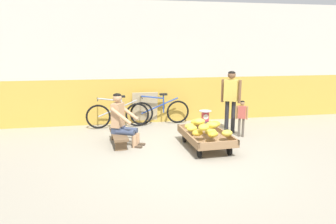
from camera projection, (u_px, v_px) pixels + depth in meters
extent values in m
plane|color=gray|center=(192.00, 162.00, 5.69)|extent=(80.00, 80.00, 0.00)
cube|color=gold|center=(163.00, 99.00, 8.72)|extent=(16.00, 0.30, 1.25)
cube|color=beige|center=(162.00, 40.00, 8.37)|extent=(16.00, 0.30, 2.05)
cube|color=#8E6B47|center=(206.00, 137.00, 6.41)|extent=(0.92, 1.48, 0.05)
cube|color=#8E6B47|center=(188.00, 135.00, 6.30)|extent=(0.12, 1.44, 0.10)
cube|color=#8E6B47|center=(223.00, 133.00, 6.48)|extent=(0.12, 1.44, 0.10)
cube|color=#8E6B47|center=(195.00, 126.00, 7.06)|extent=(0.84, 0.09, 0.10)
cube|color=#8E6B47|center=(219.00, 144.00, 5.73)|extent=(0.84, 0.09, 0.10)
cylinder|color=black|center=(184.00, 138.00, 6.84)|extent=(0.06, 0.18, 0.18)
cylinder|color=black|center=(211.00, 136.00, 6.99)|extent=(0.06, 0.18, 0.18)
cylinder|color=black|center=(199.00, 153.00, 5.89)|extent=(0.06, 0.18, 0.18)
cylinder|color=black|center=(229.00, 151.00, 6.03)|extent=(0.06, 0.18, 0.18)
ellipsoid|color=gold|center=(192.00, 128.00, 6.38)|extent=(0.27, 0.23, 0.13)
ellipsoid|color=gold|center=(204.00, 128.00, 6.46)|extent=(0.28, 0.24, 0.13)
ellipsoid|color=yellow|center=(196.00, 122.00, 6.92)|extent=(0.28, 0.24, 0.13)
ellipsoid|color=gold|center=(213.00, 134.00, 5.98)|extent=(0.30, 0.28, 0.13)
ellipsoid|color=gold|center=(211.00, 132.00, 6.15)|extent=(0.25, 0.19, 0.13)
ellipsoid|color=gold|center=(227.00, 133.00, 6.04)|extent=(0.29, 0.25, 0.13)
ellipsoid|color=gold|center=(198.00, 133.00, 6.07)|extent=(0.29, 0.27, 0.13)
ellipsoid|color=gold|center=(190.00, 126.00, 6.55)|extent=(0.26, 0.20, 0.13)
ellipsoid|color=yellow|center=(204.00, 127.00, 5.96)|extent=(0.29, 0.27, 0.13)
ellipsoid|color=gold|center=(212.00, 125.00, 6.17)|extent=(0.30, 0.27, 0.13)
ellipsoid|color=yellow|center=(200.00, 121.00, 6.49)|extent=(0.24, 0.19, 0.13)
ellipsoid|color=gold|center=(215.00, 124.00, 6.27)|extent=(0.25, 0.19, 0.13)
cube|color=brown|center=(119.00, 134.00, 6.64)|extent=(0.40, 1.12, 0.05)
cube|color=brown|center=(117.00, 135.00, 7.03)|extent=(0.25, 0.10, 0.22)
cube|color=brown|center=(121.00, 145.00, 6.30)|extent=(0.25, 0.10, 0.22)
cylinder|color=tan|center=(137.00, 139.00, 6.64)|extent=(0.10, 0.10, 0.27)
cube|color=#4C3D2D|center=(140.00, 144.00, 6.65)|extent=(0.24, 0.18, 0.04)
cylinder|color=#38425B|center=(129.00, 130.00, 6.65)|extent=(0.42, 0.29, 0.13)
cylinder|color=tan|center=(134.00, 141.00, 6.47)|extent=(0.10, 0.10, 0.27)
cube|color=#4C3D2D|center=(137.00, 147.00, 6.48)|extent=(0.24, 0.18, 0.04)
cylinder|color=#38425B|center=(125.00, 132.00, 6.48)|extent=(0.42, 0.29, 0.13)
cube|color=#38425B|center=(118.00, 130.00, 6.62)|extent=(0.32, 0.35, 0.14)
cube|color=tan|center=(118.00, 115.00, 6.55)|extent=(0.30, 0.37, 0.52)
cylinder|color=tan|center=(128.00, 112.00, 6.69)|extent=(0.46, 0.27, 0.36)
cylinder|color=tan|center=(121.00, 116.00, 6.31)|extent=(0.46, 0.27, 0.36)
sphere|color=tan|center=(117.00, 98.00, 6.47)|extent=(0.19, 0.19, 0.19)
ellipsoid|color=black|center=(117.00, 95.00, 6.46)|extent=(0.17, 0.17, 0.09)
cube|color=gold|center=(205.00, 128.00, 7.44)|extent=(0.36, 0.28, 0.30)
cylinder|color=#28282D|center=(205.00, 122.00, 7.40)|extent=(0.20, 0.20, 0.03)
cube|color=#C6384C|center=(205.00, 116.00, 7.37)|extent=(0.16, 0.10, 0.24)
cylinder|color=white|center=(206.00, 117.00, 7.32)|extent=(0.13, 0.01, 0.13)
cylinder|color=#B2B5BA|center=(205.00, 111.00, 7.34)|extent=(0.30, 0.30, 0.01)
torus|color=black|center=(98.00, 117.00, 7.91)|extent=(0.64, 0.08, 0.64)
torus|color=black|center=(137.00, 115.00, 8.14)|extent=(0.64, 0.08, 0.64)
cylinder|color=#9EA0A5|center=(118.00, 108.00, 7.98)|extent=(1.03, 0.08, 0.43)
cylinder|color=#9EA0A5|center=(122.00, 107.00, 8.00)|extent=(0.04, 0.04, 0.48)
cylinder|color=#9EA0A5|center=(109.00, 100.00, 7.89)|extent=(0.62, 0.06, 0.12)
cube|color=black|center=(121.00, 97.00, 7.94)|extent=(0.20, 0.11, 0.05)
cylinder|color=black|center=(97.00, 99.00, 7.81)|extent=(0.05, 0.48, 0.03)
torus|color=black|center=(142.00, 114.00, 8.28)|extent=(0.64, 0.07, 0.64)
torus|color=black|center=(178.00, 112.00, 8.49)|extent=(0.64, 0.07, 0.64)
cylinder|color=#234299|center=(160.00, 106.00, 8.34)|extent=(1.03, 0.07, 0.43)
cylinder|color=#234299|center=(163.00, 104.00, 8.36)|extent=(0.04, 0.04, 0.48)
cylinder|color=#234299|center=(152.00, 97.00, 8.25)|extent=(0.62, 0.06, 0.12)
cube|color=black|center=(163.00, 94.00, 8.30)|extent=(0.20, 0.11, 0.05)
cylinder|color=black|center=(141.00, 97.00, 8.18)|extent=(0.04, 0.48, 0.03)
cube|color=#C6B289|center=(145.00, 108.00, 8.46)|extent=(0.70, 0.20, 0.89)
cylinder|color=#232328|center=(233.00, 117.00, 7.53)|extent=(0.10, 0.10, 0.80)
cylinder|color=#232328|center=(227.00, 116.00, 7.60)|extent=(0.10, 0.10, 0.80)
cube|color=gold|center=(231.00, 90.00, 7.42)|extent=(0.38, 0.35, 0.52)
cylinder|color=brown|center=(240.00, 92.00, 7.34)|extent=(0.07, 0.07, 0.56)
cylinder|color=brown|center=(223.00, 91.00, 7.51)|extent=(0.07, 0.07, 0.56)
sphere|color=brown|center=(232.00, 75.00, 7.35)|extent=(0.19, 0.19, 0.19)
ellipsoid|color=black|center=(232.00, 73.00, 7.33)|extent=(0.17, 0.17, 0.09)
cylinder|color=brown|center=(243.00, 128.00, 7.21)|extent=(0.06, 0.06, 0.45)
cylinder|color=brown|center=(239.00, 127.00, 7.23)|extent=(0.06, 0.06, 0.45)
cube|color=#B24C42|center=(242.00, 112.00, 7.14)|extent=(0.21, 0.18, 0.29)
cylinder|color=#9E704C|center=(247.00, 113.00, 7.11)|extent=(0.04, 0.04, 0.32)
cylinder|color=#9E704C|center=(237.00, 112.00, 7.17)|extent=(0.04, 0.04, 0.32)
sphere|color=#9E704C|center=(242.00, 103.00, 7.09)|extent=(0.11, 0.11, 0.11)
ellipsoid|color=black|center=(242.00, 102.00, 7.09)|extent=(0.10, 0.10, 0.05)
cube|color=green|center=(212.00, 134.00, 7.05)|extent=(0.18, 0.12, 0.24)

